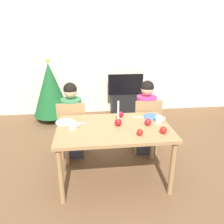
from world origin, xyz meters
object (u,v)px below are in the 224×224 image
(chair_left, at_px, (73,126))
(mug_left, at_px, (73,125))
(candle_centerpiece, at_px, (118,121))
(chair_right, at_px, (146,123))
(mug_right, at_px, (159,119))
(dining_table, at_px, (114,133))
(person_left_child, at_px, (72,122))
(apple_by_right_mug, at_px, (121,114))
(tv_stand, at_px, (125,104))
(plate_right, at_px, (152,116))
(apple_by_left_plate, at_px, (163,130))
(tv, at_px, (126,85))
(plate_left, at_px, (65,122))
(christmas_tree, at_px, (50,89))
(person_right_child, at_px, (146,119))
(apple_far_edge, at_px, (148,122))
(apple_near_candle, at_px, (140,132))

(chair_left, distance_m, mug_left, 0.66)
(candle_centerpiece, height_order, mug_left, candle_centerpiece)
(chair_right, distance_m, mug_right, 0.61)
(chair_left, distance_m, mug_right, 1.30)
(dining_table, distance_m, mug_right, 0.61)
(person_left_child, xyz_separation_m, apple_by_right_mug, (0.69, -0.33, 0.22))
(tv_stand, xyz_separation_m, plate_right, (0.01, -2.04, 0.52))
(candle_centerpiece, height_order, apple_by_left_plate, candle_centerpiece)
(tv, distance_m, plate_left, 2.40)
(plate_right, bearing_deg, candle_centerpiece, -154.76)
(christmas_tree, bearing_deg, apple_by_left_plate, -55.66)
(candle_centerpiece, xyz_separation_m, plate_left, (-0.67, 0.17, -0.06))
(person_right_child, distance_m, apple_far_edge, 0.70)
(tv_stand, relative_size, plate_left, 2.75)
(person_right_child, height_order, mug_left, person_right_child)
(mug_right, height_order, apple_far_edge, mug_right)
(person_right_child, height_order, candle_centerpiece, person_right_child)
(dining_table, distance_m, apple_far_edge, 0.45)
(plate_right, xyz_separation_m, apple_far_edge, (-0.13, -0.27, 0.04))
(tv_stand, relative_size, apple_far_edge, 7.37)
(apple_by_right_mug, bearing_deg, chair_right, 33.63)
(chair_left, xyz_separation_m, christmas_tree, (-0.52, 1.52, 0.18))
(person_right_child, relative_size, candle_centerpiece, 3.63)
(plate_left, bearing_deg, person_left_child, 82.03)
(apple_near_candle, bearing_deg, person_left_child, 132.20)
(dining_table, height_order, apple_far_edge, apple_far_edge)
(tv, xyz_separation_m, apple_by_right_mug, (-0.41, -1.99, 0.08))
(mug_left, height_order, mug_right, mug_right)
(christmas_tree, bearing_deg, mug_left, -74.85)
(plate_right, height_order, apple_near_candle, apple_near_candle)
(mug_left, bearing_deg, apple_far_edge, -0.88)
(person_right_child, distance_m, mug_left, 1.27)
(person_right_child, bearing_deg, chair_right, -90.00)
(plate_left, bearing_deg, apple_by_right_mug, 8.34)
(plate_right, xyz_separation_m, apple_near_candle, (-0.29, -0.52, 0.03))
(dining_table, height_order, chair_left, chair_left)
(plate_right, height_order, apple_by_right_mug, apple_by_right_mug)
(christmas_tree, bearing_deg, person_left_child, -70.61)
(plate_right, bearing_deg, tv_stand, 90.28)
(apple_by_left_plate, distance_m, apple_by_right_mug, 0.69)
(dining_table, distance_m, mug_left, 0.52)
(plate_left, xyz_separation_m, apple_by_left_plate, (1.16, -0.45, 0.04))
(mug_left, bearing_deg, apple_by_right_mug, 25.31)
(dining_table, xyz_separation_m, christmas_tree, (-1.08, 2.13, 0.03))
(mug_left, bearing_deg, mug_right, 2.69)
(tv_stand, height_order, tv, tv)
(dining_table, xyz_separation_m, plate_right, (0.56, 0.26, 0.09))
(mug_left, bearing_deg, christmas_tree, 105.15)
(apple_near_candle, distance_m, apple_by_left_plate, 0.28)
(person_left_child, distance_m, apple_by_left_plate, 1.43)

